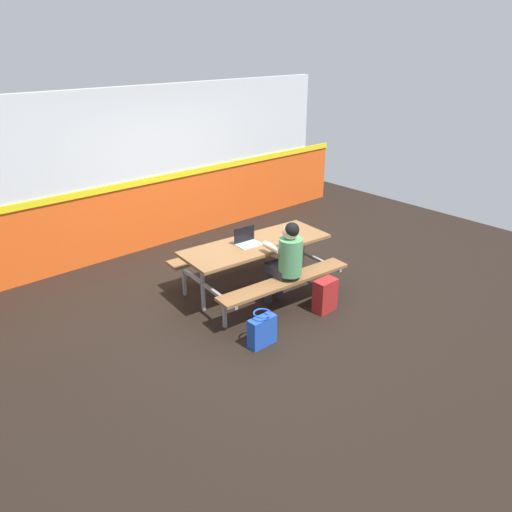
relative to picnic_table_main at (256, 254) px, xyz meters
name	(u,v)px	position (x,y,z in m)	size (l,w,h in m)	color
ground_plane	(260,291)	(0.07, 0.00, -0.59)	(10.00, 10.00, 0.02)	black
accent_backdrop	(162,171)	(0.07, 2.42, 0.67)	(8.00, 0.14, 2.60)	#E55119
picnic_table_main	(256,254)	(0.00, 0.00, 0.00)	(2.11, 1.72, 0.74)	brown
student_nearer	(286,258)	(0.02, -0.56, 0.13)	(0.39, 0.53, 1.21)	#2D2D38
laptop_silver	(247,241)	(-0.11, 0.05, 0.21)	(0.34, 0.25, 0.22)	silver
backpack_dark	(325,295)	(0.34, -0.96, -0.36)	(0.30, 0.22, 0.44)	maroon
tote_bag_bright	(262,330)	(-0.80, -1.01, -0.38)	(0.34, 0.21, 0.43)	#1E47B2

